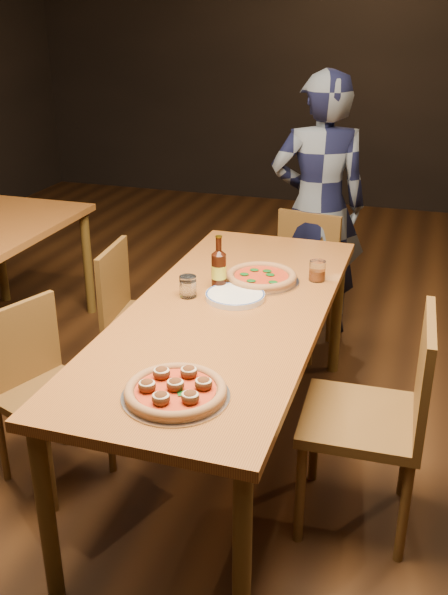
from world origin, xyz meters
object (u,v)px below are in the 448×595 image
(chair_end, at_px, (296,283))
(plate_stack, at_px, (235,296))
(chair_main_sw, at_px, (149,319))
(chair_main_e, at_px, (361,417))
(pizza_meatball, at_px, (176,390))
(beer_bottle, at_px, (219,270))
(amber_glass, at_px, (317,271))
(chair_main_nw, at_px, (51,396))
(table_main, at_px, (228,324))
(pizza_margherita, at_px, (261,277))
(water_glass, at_px, (188,286))
(diner, at_px, (318,208))

(chair_end, xyz_separation_m, plate_stack, (-0.06, -1.06, 0.34))
(chair_end, bearing_deg, chair_main_sw, -121.50)
(chair_main_e, height_order, pizza_meatball, chair_main_e)
(beer_bottle, bearing_deg, amber_glass, 29.69)
(chair_main_nw, bearing_deg, beer_bottle, -25.22)
(table_main, distance_m, chair_end, 1.19)
(table_main, xyz_separation_m, amber_glass, (0.30, 0.43, 0.12))
(pizza_meatball, xyz_separation_m, beer_bottle, (-0.15, 0.91, 0.06))
(chair_main_nw, bearing_deg, pizza_margherita, -26.25)
(chair_main_sw, distance_m, beer_bottle, 0.67)
(water_glass, bearing_deg, chair_end, 76.52)
(chair_end, height_order, amber_glass, amber_glass)
(chair_main_nw, relative_size, pizza_margherita, 2.34)
(chair_main_sw, relative_size, diner, 0.52)
(chair_end, relative_size, pizza_meatball, 2.37)
(chair_main_sw, xyz_separation_m, chair_end, (0.63, 0.72, -0.00))
(chair_main_sw, bearing_deg, amber_glass, -96.70)
(chair_main_sw, distance_m, amber_glass, 0.95)
(pizza_meatball, bearing_deg, chair_main_e, 40.95)
(chair_main_nw, height_order, water_glass, water_glass)
(chair_main_e, bearing_deg, diner, -166.10)
(table_main, bearing_deg, diner, 85.25)
(chair_main_nw, relative_size, water_glass, 8.71)
(chair_end, bearing_deg, diner, 88.05)
(beer_bottle, height_order, water_glass, beer_bottle)
(chair_main_nw, bearing_deg, pizza_meatball, -96.16)
(pizza_meatball, relative_size, beer_bottle, 1.47)
(chair_main_nw, bearing_deg, amber_glass, -30.62)
(beer_bottle, relative_size, amber_glass, 2.56)
(table_main, bearing_deg, pizza_margherita, 79.74)
(diner, bearing_deg, chair_main_nw, 48.82)
(pizza_meatball, bearing_deg, chair_main_nw, 153.38)
(water_glass, bearing_deg, pizza_meatball, -72.36)
(table_main, xyz_separation_m, chair_main_e, (0.60, -0.23, -0.20))
(water_glass, bearing_deg, chair_main_nw, -137.70)
(chair_main_nw, relative_size, plate_stack, 3.16)
(pizza_margherita, xyz_separation_m, plate_stack, (-0.06, -0.22, -0.01))
(chair_end, bearing_deg, water_glass, -93.74)
(chair_end, bearing_deg, pizza_meatball, -80.69)
(table_main, relative_size, diner, 1.24)
(plate_stack, relative_size, diner, 0.16)
(pizza_margherita, xyz_separation_m, diner, (0.06, 1.12, 0.03))
(water_glass, relative_size, diner, 0.06)
(pizza_meatball, bearing_deg, amber_glass, 77.43)
(chair_main_e, relative_size, amber_glass, 10.11)
(chair_main_sw, height_order, water_glass, water_glass)
(chair_main_e, relative_size, pizza_meatball, 2.69)
(plate_stack, bearing_deg, chair_main_sw, 149.38)
(chair_main_sw, bearing_deg, pizza_margherita, -105.83)
(amber_glass, bearing_deg, beer_bottle, -150.31)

